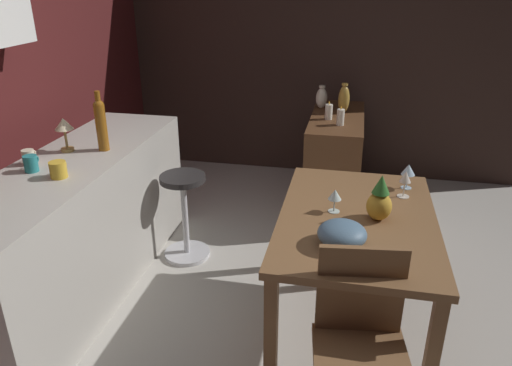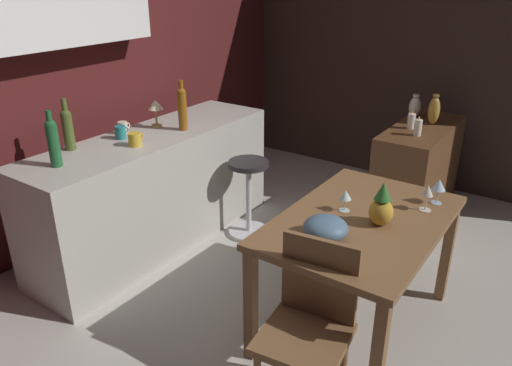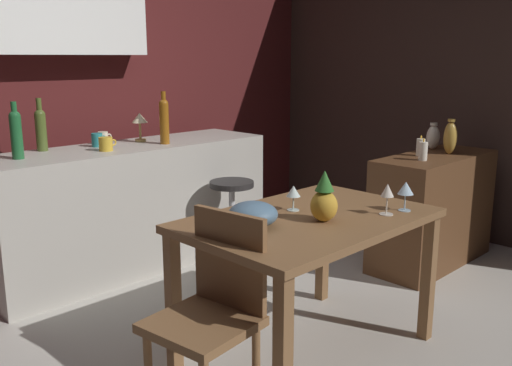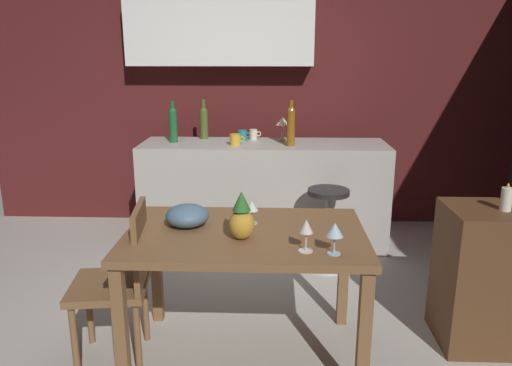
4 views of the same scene
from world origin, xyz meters
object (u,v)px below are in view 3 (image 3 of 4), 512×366
Objects in this scene: vase_ceramic_ivory at (433,137)px; fruit_bowl at (253,214)px; bar_stool at (232,221)px; counter_lamp at (140,121)px; wine_bottle_green at (16,132)px; pillar_candle_short at (421,147)px; pillar_candle_tall at (423,151)px; sideboard_cabinet at (433,210)px; vase_brass at (450,138)px; wine_glass_right at (406,189)px; wine_bottle_amber at (164,119)px; chair_near_window at (213,308)px; cup_teal at (97,140)px; wine_bottle_olive at (41,127)px; dining_table at (308,234)px; pineapple_centerpiece at (324,200)px; cup_mustard at (106,144)px; wine_glass_left at (293,192)px; cup_cream at (103,138)px; wine_glass_center at (387,192)px.

fruit_bowl is at bearing -172.73° from vase_ceramic_ivory.
counter_lamp is (-0.35, 0.62, 0.71)m from bar_stool.
pillar_candle_short is (2.28, -1.47, -0.18)m from wine_bottle_green.
wine_bottle_green reaches higher than pillar_candle_tall.
sideboard_cabinet is 0.54m from vase_brass.
wine_glass_right is 1.90m from wine_bottle_amber.
cup_teal is (0.54, 1.86, 0.47)m from chair_near_window.
wine_bottle_olive is at bearing 145.22° from bar_stool.
sideboard_cabinet is 3.12× the size of wine_bottle_olive.
dining_table is 0.22m from pineapple_centerpiece.
vase_ceramic_ivory reaches higher than pillar_candle_tall.
counter_lamp reaches higher than dining_table.
pillar_candle_tall is at bearing -42.90° from wine_bottle_olive.
chair_near_window is 2.28m from pillar_candle_short.
cup_mustard is (0.49, 1.66, 0.47)m from chair_near_window.
pineapple_centerpiece reaches higher than bar_stool.
chair_near_window is 6.72× the size of wine_glass_left.
bar_stool is at bearing 84.86° from wine_glass_right.
cup_teal reaches higher than sideboard_cabinet.
counter_lamp reaches higher than wine_glass_right.
cup_mustard is (-1.85, 1.42, 0.54)m from sideboard_cabinet.
wine_glass_right is at bearing -155.45° from pillar_candle_tall.
cup_cream reaches higher than wine_glass_right.
wine_glass_center is at bearing -40.17° from dining_table.
pillar_candle_short is at bearing 22.49° from wine_glass_center.
sideboard_cabinet is 4.70× the size of fruit_bowl.
wine_bottle_olive is at bearing 141.28° from sideboard_cabinet.
vase_ceramic_ivory is at bearing 6.93° from wine_glass_left.
bar_stool is 1.12m from cup_teal.
fruit_bowl is 1.66m from wine_bottle_amber.
wine_glass_left is 0.35m from fruit_bowl.
wine_bottle_green is 0.30m from wine_bottle_olive.
pillar_candle_tall is (1.42, 0.27, 0.04)m from pineapple_centerpiece.
dining_table is 1.95m from vase_ceramic_ivory.
cup_teal is 2.30m from pillar_candle_short.
pillar_candle_tall is at bearing -158.79° from vase_ceramic_ivory.
pineapple_centerpiece is 1.63× the size of pillar_candle_tall.
cup_cream reaches higher than fruit_bowl.
wine_glass_right is 1.42m from vase_brass.
pineapple_centerpiece is 1.96m from vase_ceramic_ivory.
fruit_bowl is at bearing -128.20° from bar_stool.
wine_bottle_green is 0.71m from cup_cream.
cup_teal is 0.72× the size of pillar_candle_tall.
wine_bottle_amber is 2.99× the size of cup_mustard.
wine_bottle_green reaches higher than pineapple_centerpiece.
chair_near_window is at bearing -161.95° from fruit_bowl.
wine_bottle_olive reaches higher than wine_glass_left.
dining_table is at bearing -83.64° from cup_mustard.
cup_teal is (-0.41, 0.23, -0.13)m from wine_bottle_amber.
fruit_bowl is 1.89m from pillar_candle_short.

